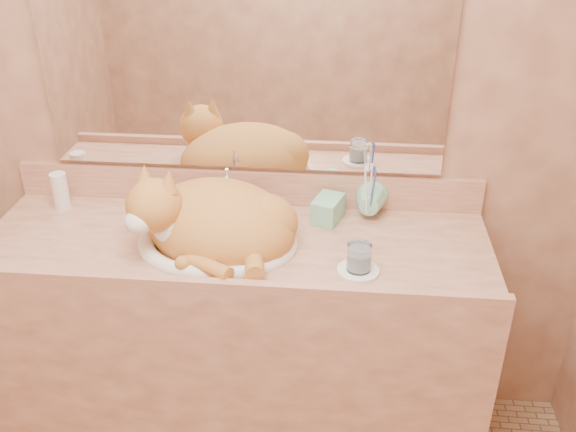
# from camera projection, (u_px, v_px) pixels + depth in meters

# --- Properties ---
(wall_back) EXTENTS (2.40, 0.02, 2.50)m
(wall_back) POSITION_uv_depth(u_px,v_px,m) (244.00, 90.00, 2.05)
(wall_back) COLOR brown
(wall_back) RESTS_ON ground
(vanity_counter) EXTENTS (1.60, 0.55, 0.85)m
(vanity_counter) POSITION_uv_depth(u_px,v_px,m) (239.00, 346.00, 2.21)
(vanity_counter) COLOR #945942
(vanity_counter) RESTS_ON floor
(mirror) EXTENTS (1.30, 0.02, 0.80)m
(mirror) POSITION_uv_depth(u_px,v_px,m) (242.00, 48.00, 1.98)
(mirror) COLOR white
(mirror) RESTS_ON wall_back
(sink_basin) EXTENTS (0.51, 0.44, 0.15)m
(sink_basin) POSITION_uv_depth(u_px,v_px,m) (217.00, 223.00, 1.96)
(sink_basin) COLOR white
(sink_basin) RESTS_ON vanity_counter
(faucet) EXTENTS (0.06, 0.11, 0.16)m
(faucet) POSITION_uv_depth(u_px,v_px,m) (227.00, 194.00, 2.12)
(faucet) COLOR white
(faucet) RESTS_ON vanity_counter
(cat) EXTENTS (0.60, 0.55, 0.27)m
(cat) POSITION_uv_depth(u_px,v_px,m) (210.00, 218.00, 1.96)
(cat) COLOR #B16928
(cat) RESTS_ON sink_basin
(soap_dispenser) EXTENTS (0.10, 0.10, 0.18)m
(soap_dispenser) POSITION_uv_depth(u_px,v_px,m) (321.00, 204.00, 2.04)
(soap_dispenser) COLOR #7FCBA4
(soap_dispenser) RESTS_ON vanity_counter
(toothbrush_cup) EXTENTS (0.12, 0.12, 0.10)m
(toothbrush_cup) POSITION_uv_depth(u_px,v_px,m) (368.00, 209.00, 2.09)
(toothbrush_cup) COLOR #7FCBA4
(toothbrush_cup) RESTS_ON vanity_counter
(toothbrushes) EXTENTS (0.03, 0.03, 0.21)m
(toothbrushes) POSITION_uv_depth(u_px,v_px,m) (370.00, 188.00, 2.06)
(toothbrushes) COLOR white
(toothbrushes) RESTS_ON toothbrush_cup
(saucer) EXTENTS (0.12, 0.12, 0.01)m
(saucer) POSITION_uv_depth(u_px,v_px,m) (358.00, 271.00, 1.86)
(saucer) COLOR white
(saucer) RESTS_ON vanity_counter
(water_glass) EXTENTS (0.07, 0.07, 0.08)m
(water_glass) POSITION_uv_depth(u_px,v_px,m) (359.00, 257.00, 1.83)
(water_glass) COLOR white
(water_glass) RESTS_ON saucer
(lotion_bottle) EXTENTS (0.05, 0.05, 0.13)m
(lotion_bottle) POSITION_uv_depth(u_px,v_px,m) (60.00, 191.00, 2.17)
(lotion_bottle) COLOR white
(lotion_bottle) RESTS_ON vanity_counter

